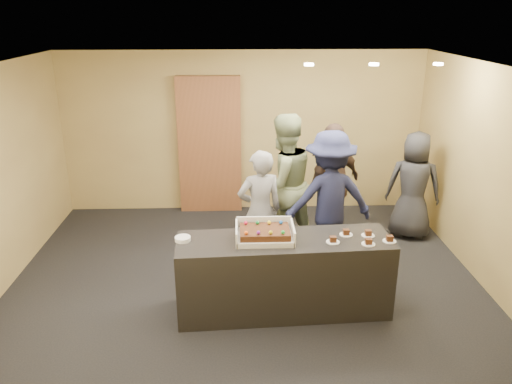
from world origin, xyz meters
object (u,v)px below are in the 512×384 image
at_px(person_sage_man, 283,184).
at_px(person_dark_suit, 413,186).
at_px(storage_cabinet, 210,146).
at_px(person_server_grey, 260,211).
at_px(plate_stack, 183,239).
at_px(cake_box, 265,235).
at_px(sheet_cake, 265,232).
at_px(person_brown_extra, 333,184).
at_px(person_navy_man, 329,199).
at_px(serving_counter, 284,275).

distance_m(person_sage_man, person_dark_suit, 2.04).
relative_size(storage_cabinet, person_sage_man, 1.15).
bearing_deg(person_server_grey, person_dark_suit, -173.08).
height_order(plate_stack, person_dark_suit, person_dark_suit).
height_order(cake_box, sheet_cake, cake_box).
height_order(plate_stack, person_brown_extra, person_brown_extra).
relative_size(storage_cabinet, sheet_cake, 4.21).
bearing_deg(person_navy_man, storage_cabinet, -56.89).
relative_size(cake_box, person_brown_extra, 0.35).
relative_size(serving_counter, storage_cabinet, 1.04).
bearing_deg(storage_cabinet, person_dark_suit, -20.85).
height_order(storage_cabinet, person_navy_man, storage_cabinet).
xyz_separation_m(person_sage_man, person_dark_suit, (2.00, 0.37, -0.18)).
bearing_deg(person_sage_man, plate_stack, 22.98).
height_order(storage_cabinet, sheet_cake, storage_cabinet).
relative_size(person_server_grey, person_navy_man, 0.89).
bearing_deg(cake_box, person_dark_suit, 39.51).
distance_m(person_navy_man, person_brown_extra, 0.68).
bearing_deg(person_navy_man, person_sage_man, -43.40).
distance_m(plate_stack, person_navy_man, 2.15).
relative_size(cake_box, person_server_grey, 0.39).
distance_m(person_brown_extra, person_dark_suit, 1.25).
distance_m(storage_cabinet, person_navy_man, 2.60).
distance_m(serving_counter, person_brown_extra, 2.06).
bearing_deg(serving_counter, person_sage_man, 82.51).
bearing_deg(person_dark_suit, sheet_cake, 58.27).
height_order(serving_counter, cake_box, cake_box).
xyz_separation_m(person_navy_man, person_brown_extra, (0.18, 0.66, -0.02)).
distance_m(storage_cabinet, plate_stack, 3.13).
relative_size(sheet_cake, person_dark_suit, 0.33).
distance_m(serving_counter, cake_box, 0.54).
height_order(person_navy_man, person_dark_suit, person_navy_man).
height_order(plate_stack, person_navy_man, person_navy_man).
xyz_separation_m(cake_box, sheet_cake, (-0.00, -0.02, 0.05)).
bearing_deg(person_brown_extra, serving_counter, 24.65).
xyz_separation_m(sheet_cake, person_sage_man, (0.34, 1.57, 0.00)).
distance_m(sheet_cake, person_server_grey, 1.05).
bearing_deg(person_navy_man, plate_stack, 24.75).
bearing_deg(person_navy_man, cake_box, 43.70).
bearing_deg(storage_cabinet, plate_stack, -92.68).
xyz_separation_m(cake_box, person_dark_suit, (2.33, 1.92, -0.12)).
xyz_separation_m(storage_cabinet, person_navy_man, (1.68, -1.98, -0.22)).
xyz_separation_m(cake_box, person_brown_extra, (1.10, 1.78, -0.04)).
xyz_separation_m(plate_stack, person_sage_man, (1.24, 1.56, 0.08)).
distance_m(storage_cabinet, cake_box, 3.20).
bearing_deg(storage_cabinet, person_navy_man, -49.66).
relative_size(cake_box, person_navy_man, 0.35).
height_order(sheet_cake, person_dark_suit, person_dark_suit).
height_order(person_sage_man, person_navy_man, person_sage_man).
xyz_separation_m(person_sage_man, person_navy_man, (0.58, -0.42, -0.07)).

